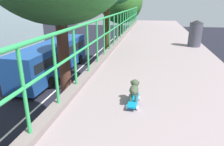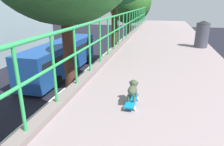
% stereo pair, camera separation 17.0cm
% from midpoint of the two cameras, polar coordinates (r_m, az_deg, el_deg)
% --- Properties ---
extents(city_bus, '(2.60, 11.38, 2.98)m').
position_cam_midpoint_polar(city_bus, '(20.03, -16.17, 4.32)').
color(city_bus, navy).
rests_on(city_bus, ground).
extents(roadside_tree_farthest, '(4.13, 4.13, 8.56)m').
position_cam_midpoint_polar(roadside_tree_farthest, '(20.88, 2.20, 18.92)').
color(roadside_tree_farthest, '#4A431F').
rests_on(roadside_tree_farthest, ground).
extents(toy_skateboard, '(0.19, 0.53, 0.09)m').
position_cam_midpoint_polar(toy_skateboard, '(3.32, 4.47, -7.55)').
color(toy_skateboard, '#0D83C6').
rests_on(toy_skateboard, overpass_deck).
extents(small_dog, '(0.15, 0.39, 0.28)m').
position_cam_midpoint_polar(small_dog, '(3.30, 4.69, -4.20)').
color(small_dog, '#404C38').
rests_on(small_dog, toy_skateboard).
extents(litter_bin, '(0.46, 0.46, 0.94)m').
position_cam_midpoint_polar(litter_bin, '(8.12, 21.47, 10.18)').
color(litter_bin, '#454553').
rests_on(litter_bin, overpass_deck).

